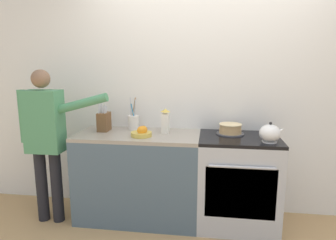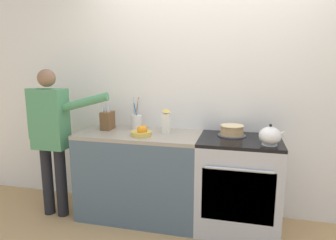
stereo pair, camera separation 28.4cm
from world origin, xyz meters
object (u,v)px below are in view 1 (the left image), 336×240
stove_range (237,181)px  knife_block (104,121)px  person_baker (46,134)px  milk_carton (165,122)px  layer_cake (230,129)px  utensil_crock (133,122)px  fruit_bowl (142,132)px  tea_kettle (270,133)px

stove_range → knife_block: size_ratio=3.16×
stove_range → person_baker: (-1.84, -0.19, 0.45)m
milk_carton → layer_cake: bearing=5.3°
utensil_crock → fruit_bowl: size_ratio=1.69×
fruit_bowl → milk_carton: 0.27m
utensil_crock → person_baker: bearing=-154.5°
layer_cake → utensil_crock: size_ratio=0.80×
stove_range → knife_block: (-1.35, 0.08, 0.54)m
knife_block → fruit_bowl: (0.44, -0.19, -0.06)m
utensil_crock → milk_carton: size_ratio=1.36×
layer_cake → knife_block: (-1.27, -0.03, 0.05)m
layer_cake → utensil_crock: utensil_crock is taller
utensil_crock → milk_carton: utensil_crock is taller
tea_kettle → person_baker: size_ratio=0.15×
tea_kettle → fruit_bowl: 1.16m
person_baker → knife_block: bearing=23.2°
utensil_crock → fruit_bowl: utensil_crock is taller
layer_cake → utensil_crock: (-0.99, 0.07, 0.03)m
tea_kettle → milk_carton: size_ratio=0.91×
stove_range → utensil_crock: (-1.07, 0.18, 0.52)m
tea_kettle → utensil_crock: utensil_crock is taller
layer_cake → person_baker: size_ratio=0.18×
fruit_bowl → milk_carton: (0.20, 0.16, 0.08)m
layer_cake → milk_carton: milk_carton is taller
person_baker → layer_cake: bearing=3.9°
milk_carton → person_baker: size_ratio=0.16×
stove_range → milk_carton: milk_carton is taller
knife_block → utensil_crock: bearing=19.2°
tea_kettle → fruit_bowl: size_ratio=1.14×
fruit_bowl → person_baker: person_baker is taller
stove_range → layer_cake: bearing=126.4°
layer_cake → milk_carton: size_ratio=1.08×
milk_carton → fruit_bowl: bearing=-142.1°
milk_carton → stove_range: bearing=-4.0°
fruit_bowl → layer_cake: bearing=14.5°
utensil_crock → tea_kettle: bearing=-13.8°
knife_block → person_baker: (-0.49, -0.27, -0.09)m
utensil_crock → person_baker: size_ratio=0.22×
utensil_crock → knife_block: bearing=-160.8°
stove_range → person_baker: person_baker is taller
utensil_crock → fruit_bowl: (0.15, -0.28, -0.04)m
tea_kettle → knife_block: knife_block is taller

